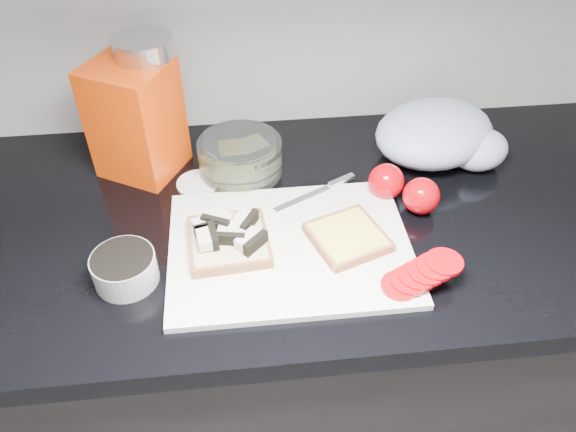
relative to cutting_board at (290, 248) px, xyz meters
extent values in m
cube|color=black|center=(-0.02, 0.10, -0.48)|extent=(3.50, 0.60, 0.86)
cube|color=black|center=(-0.02, 0.10, -0.03)|extent=(3.50, 0.64, 0.04)
cube|color=white|center=(0.00, 0.00, 0.00)|extent=(0.40, 0.30, 0.01)
cube|color=#C8B98D|center=(-0.10, 0.01, 0.01)|extent=(0.14, 0.14, 0.02)
cube|color=silver|center=(-0.14, 0.04, 0.03)|extent=(0.05, 0.04, 0.02)
cube|color=black|center=(-0.14, 0.04, 0.03)|extent=(0.05, 0.02, 0.02)
cube|color=silver|center=(-0.11, 0.05, 0.03)|extent=(0.05, 0.04, 0.02)
cube|color=black|center=(-0.11, 0.05, 0.03)|extent=(0.05, 0.03, 0.02)
cube|color=silver|center=(-0.08, 0.04, 0.03)|extent=(0.04, 0.05, 0.02)
cube|color=black|center=(-0.08, 0.04, 0.03)|extent=(0.03, 0.05, 0.02)
cube|color=silver|center=(-0.14, 0.00, 0.04)|extent=(0.03, 0.05, 0.02)
cube|color=black|center=(-0.14, 0.00, 0.04)|extent=(0.02, 0.05, 0.02)
cube|color=silver|center=(-0.10, 0.01, 0.03)|extent=(0.05, 0.03, 0.02)
cube|color=black|center=(-0.10, 0.01, 0.03)|extent=(0.05, 0.02, 0.02)
cube|color=silver|center=(-0.07, -0.01, 0.03)|extent=(0.05, 0.05, 0.02)
cube|color=black|center=(-0.07, -0.01, 0.03)|extent=(0.04, 0.04, 0.02)
cube|color=#C8B98D|center=(0.10, 0.00, 0.01)|extent=(0.14, 0.14, 0.02)
cube|color=#FFEC4B|center=(0.10, 0.00, 0.02)|extent=(0.13, 0.13, 0.00)
cylinder|color=#B8040C|center=(0.16, -0.11, 0.01)|extent=(0.08, 0.08, 0.01)
cylinder|color=#B8040C|center=(0.17, -0.11, 0.01)|extent=(0.07, 0.07, 0.01)
cylinder|color=#B8040C|center=(0.19, -0.10, 0.02)|extent=(0.06, 0.06, 0.01)
cylinder|color=#B8040C|center=(0.20, -0.10, 0.02)|extent=(0.06, 0.06, 0.01)
cylinder|color=#B8040C|center=(0.22, -0.09, 0.03)|extent=(0.07, 0.07, 0.01)
cylinder|color=#B8040C|center=(0.23, -0.09, 0.03)|extent=(0.07, 0.07, 0.01)
cube|color=silver|center=(0.04, 0.11, 0.01)|extent=(0.11, 0.07, 0.00)
cube|color=silver|center=(0.11, 0.16, 0.01)|extent=(0.05, 0.04, 0.01)
cylinder|color=gray|center=(-0.26, -0.04, 0.02)|extent=(0.10, 0.10, 0.05)
cylinder|color=black|center=(-0.26, -0.04, 0.04)|extent=(0.10, 0.10, 0.01)
cylinder|color=silver|center=(-0.15, 0.19, 0.00)|extent=(0.10, 0.10, 0.01)
cylinder|color=silver|center=(-0.07, 0.23, 0.03)|extent=(0.16, 0.16, 0.07)
cube|color=#FFEC4B|center=(-0.08, 0.23, 0.02)|extent=(0.05, 0.04, 0.04)
cube|color=#E7D58A|center=(-0.05, 0.24, 0.01)|extent=(0.07, 0.06, 0.01)
cube|color=#DC4103|center=(-0.26, 0.26, 0.10)|extent=(0.18, 0.18, 0.22)
cylinder|color=#B7B7BC|center=(-0.23, 0.29, 0.12)|extent=(0.11, 0.11, 0.25)
ellipsoid|color=silver|center=(0.31, 0.24, 0.05)|extent=(0.30, 0.27, 0.11)
ellipsoid|color=silver|center=(0.39, 0.19, 0.03)|extent=(0.15, 0.13, 0.08)
sphere|color=#B8040C|center=(0.19, 0.12, 0.03)|extent=(0.07, 0.07, 0.07)
sphere|color=#B8040C|center=(0.24, 0.08, 0.03)|extent=(0.07, 0.07, 0.07)
camera|label=1|loc=(-0.07, -0.65, 0.67)|focal=35.00mm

